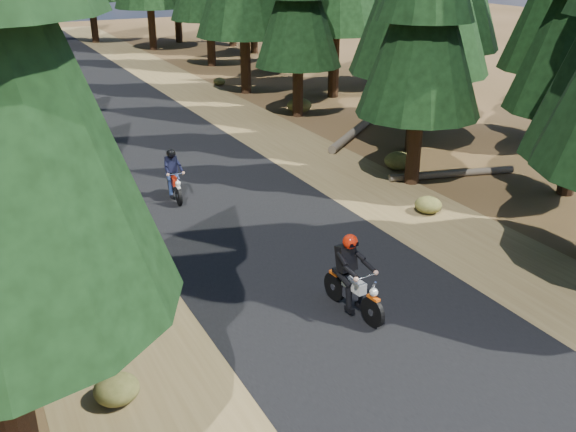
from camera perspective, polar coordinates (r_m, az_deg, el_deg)
The scene contains 9 objects.
ground at distance 14.73m, azimuth 2.69°, elevation -5.96°, with size 120.00×120.00×0.00m, color #413017.
road at distance 18.80m, azimuth -4.89°, elevation 0.60°, with size 6.00×100.00×0.01m, color black.
shoulder_l at distance 17.74m, azimuth -18.73°, elevation -2.01°, with size 3.20×100.00×0.01m, color brown.
shoulder_r at distance 20.85m, azimuth 6.85°, elevation 2.78°, with size 3.20×100.00×0.01m, color brown.
log_near at distance 26.31m, azimuth 5.87°, elevation 7.42°, with size 0.32×0.32×5.35m, color #4C4233.
log_far at distance 22.07m, azimuth 14.38°, elevation 3.67°, with size 0.24×0.24×4.40m, color #4C4233.
understory_shrubs at distance 22.74m, azimuth -7.15°, elevation 5.20°, with size 15.22×28.81×0.68m.
rider_lead at distance 13.38m, azimuth 5.84°, elevation -6.41°, with size 0.78×1.98×1.72m.
rider_follow at distance 19.64m, azimuth -10.09°, elevation 2.89°, with size 0.67×1.75×1.53m.
Camera 1 is at (-6.52, -11.15, 7.08)m, focal length 40.00 mm.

